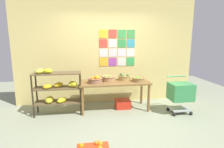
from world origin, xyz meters
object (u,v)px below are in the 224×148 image
fruit_basket_right (96,80)px  fruit_basket_centre (124,77)px  display_table (115,85)px  fruit_basket_back_right (138,79)px  banana_shelf_unit (57,88)px  produce_crate_under_table (123,104)px  shopping_cart (180,93)px  fruit_basket_back_left (108,78)px

fruit_basket_right → fruit_basket_centre: 0.77m
display_table → fruit_basket_back_right: size_ratio=5.60×
banana_shelf_unit → display_table: size_ratio=0.64×
banana_shelf_unit → produce_crate_under_table: 1.70m
fruit_basket_back_right → shopping_cart: bearing=-23.7°
banana_shelf_unit → fruit_basket_right: 0.92m
fruit_basket_centre → produce_crate_under_table: size_ratio=0.86×
fruit_basket_right → shopping_cart: size_ratio=0.41×
banana_shelf_unit → shopping_cart: 2.92m
fruit_basket_back_right → fruit_basket_centre: bearing=146.2°
display_table → fruit_basket_right: bearing=-172.6°
fruit_basket_back_left → display_table: bearing=-32.6°
banana_shelf_unit → shopping_cart: banana_shelf_unit is taller
shopping_cart → produce_crate_under_table: bearing=164.1°
fruit_basket_back_left → fruit_basket_centre: fruit_basket_centre is taller
shopping_cart → fruit_basket_back_right: bearing=162.3°
fruit_basket_back_left → fruit_basket_right: bearing=-154.9°
fruit_basket_centre → shopping_cart: fruit_basket_centre is taller
banana_shelf_unit → produce_crate_under_table: (1.60, 0.15, -0.53)m
fruit_basket_right → fruit_basket_back_left: 0.36m
display_table → produce_crate_under_table: (0.23, 0.04, -0.53)m
produce_crate_under_table → fruit_basket_back_right: bearing=-17.1°
produce_crate_under_table → shopping_cart: bearing=-21.9°
display_table → fruit_basket_centre: bearing=27.7°
banana_shelf_unit → display_table: 1.38m
fruit_basket_back_right → shopping_cart: size_ratio=0.35×
banana_shelf_unit → fruit_basket_right: (0.91, 0.05, 0.16)m
fruit_basket_back_left → banana_shelf_unit: bearing=-170.7°
produce_crate_under_table → display_table: bearing=-169.1°
fruit_basket_back_left → shopping_cart: (1.66, -0.57, -0.29)m
fruit_basket_back_right → fruit_basket_right: 1.06m
fruit_basket_right → banana_shelf_unit: bearing=-177.0°
fruit_basket_right → produce_crate_under_table: fruit_basket_right is taller
fruit_basket_centre → produce_crate_under_table: fruit_basket_centre is taller
fruit_basket_back_right → produce_crate_under_table: bearing=162.9°
display_table → fruit_basket_back_left: (-0.14, 0.09, 0.16)m
fruit_basket_right → produce_crate_under_table: size_ratio=0.95×
fruit_basket_back_right → fruit_basket_centre: size_ratio=0.95×
fruit_basket_back_left → shopping_cart: 1.78m
display_table → fruit_basket_right: 0.50m
banana_shelf_unit → fruit_basket_back_right: (1.96, 0.04, 0.14)m
fruit_basket_back_left → produce_crate_under_table: 0.78m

